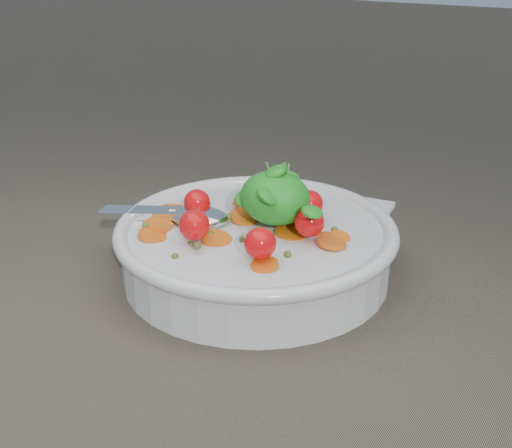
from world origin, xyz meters
The scene contains 3 objects.
ground centered at (0.00, 0.00, 0.00)m, with size 6.00×6.00×0.00m, color #685C4A.
bowl centered at (0.03, 0.03, 0.03)m, with size 0.30×0.28×0.12m.
napkin centered at (0.01, 0.19, 0.00)m, with size 0.17×0.15×0.01m, color white.
Camera 1 is at (0.34, -0.45, 0.31)m, focal length 45.00 mm.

